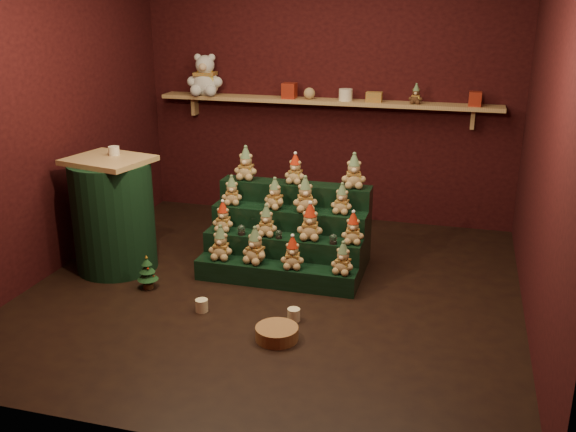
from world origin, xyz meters
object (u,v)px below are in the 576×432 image
(snow_globe_c, at_px, (333,239))
(white_bear, at_px, (205,69))
(snow_globe_a, at_px, (241,230))
(mug_left, at_px, (202,305))
(wicker_basket, at_px, (277,333))
(riser_tier_front, at_px, (275,275))
(snow_globe_b, at_px, (279,234))
(brown_bear, at_px, (416,94))
(mug_right, at_px, (294,315))
(side_table, at_px, (114,215))
(mini_christmas_tree, at_px, (147,272))

(snow_globe_c, bearing_deg, white_bear, 138.11)
(snow_globe_a, xyz_separation_m, mug_left, (-0.06, -0.79, -0.36))
(snow_globe_a, height_order, wicker_basket, snow_globe_a)
(riser_tier_front, distance_m, wicker_basket, 0.94)
(snow_globe_b, xyz_separation_m, wicker_basket, (0.29, -1.05, -0.35))
(snow_globe_a, xyz_separation_m, wicker_basket, (0.63, -1.05, -0.36))
(riser_tier_front, distance_m, brown_bear, 2.39)
(brown_bear, bearing_deg, riser_tier_front, -115.59)
(snow_globe_a, bearing_deg, mug_right, -47.82)
(riser_tier_front, xyz_separation_m, white_bear, (-1.30, 1.74, 1.51))
(side_table, bearing_deg, mug_right, -4.73)
(side_table, bearing_deg, snow_globe_c, 17.98)
(snow_globe_b, xyz_separation_m, mini_christmas_tree, (-1.00, -0.52, -0.25))
(snow_globe_a, height_order, mug_right, snow_globe_a)
(riser_tier_front, relative_size, mini_christmas_tree, 4.67)
(riser_tier_front, height_order, wicker_basket, riser_tier_front)
(riser_tier_front, height_order, snow_globe_c, snow_globe_c)
(mini_christmas_tree, relative_size, mug_right, 3.10)
(mini_christmas_tree, relative_size, brown_bear, 1.56)
(wicker_basket, bearing_deg, snow_globe_b, 105.46)
(side_table, distance_m, wicker_basket, 2.01)
(snow_globe_a, relative_size, white_bear, 0.17)
(side_table, bearing_deg, brown_bear, 48.34)
(snow_globe_b, relative_size, mini_christmas_tree, 0.26)
(snow_globe_c, bearing_deg, brown_bear, 72.80)
(riser_tier_front, relative_size, brown_bear, 7.26)
(side_table, relative_size, white_bear, 1.86)
(wicker_basket, height_order, brown_bear, brown_bear)
(mini_christmas_tree, bearing_deg, wicker_basket, -22.49)
(mug_left, bearing_deg, side_table, 150.87)
(snow_globe_a, height_order, mini_christmas_tree, snow_globe_a)
(mug_right, bearing_deg, wicker_basket, -98.00)
(snow_globe_c, bearing_deg, side_table, -174.26)
(snow_globe_c, distance_m, mug_left, 1.23)
(mug_left, bearing_deg, snow_globe_a, 85.89)
(snow_globe_c, xyz_separation_m, mug_right, (-0.14, -0.75, -0.36))
(snow_globe_c, height_order, mug_right, snow_globe_c)
(mini_christmas_tree, bearing_deg, snow_globe_c, 19.29)
(side_table, xyz_separation_m, mini_christmas_tree, (0.47, -0.32, -0.36))
(riser_tier_front, bearing_deg, snow_globe_b, 94.87)
(mini_christmas_tree, bearing_deg, snow_globe_b, 27.33)
(snow_globe_a, height_order, mug_left, snow_globe_a)
(snow_globe_b, relative_size, mug_left, 0.78)
(mini_christmas_tree, height_order, wicker_basket, mini_christmas_tree)
(side_table, bearing_deg, mug_left, -16.88)
(riser_tier_front, relative_size, wicker_basket, 4.51)
(wicker_basket, bearing_deg, mug_left, 159.34)
(white_bear, xyz_separation_m, brown_bear, (2.25, 0.00, -0.18))
(riser_tier_front, relative_size, white_bear, 2.54)
(snow_globe_a, relative_size, snow_globe_c, 1.04)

